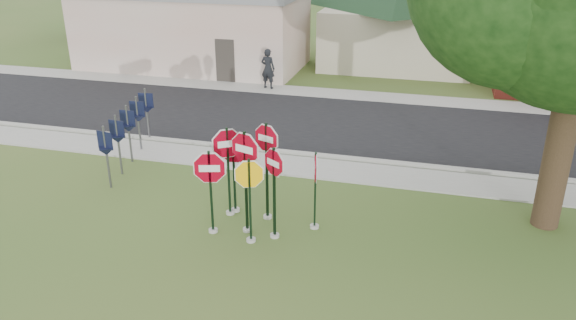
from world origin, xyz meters
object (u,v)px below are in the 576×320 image
(stop_sign_center, at_px, (245,166))
(pedestrian, at_px, (268,69))
(stop_sign_yellow, at_px, (250,191))
(stop_sign_left, at_px, (210,181))

(stop_sign_center, xyz_separation_m, pedestrian, (-3.46, 13.28, -0.84))
(stop_sign_yellow, relative_size, stop_sign_left, 0.99)
(stop_sign_yellow, distance_m, stop_sign_left, 1.13)
(stop_sign_center, bearing_deg, stop_sign_yellow, -61.22)
(stop_sign_center, distance_m, stop_sign_yellow, 0.69)
(stop_sign_yellow, xyz_separation_m, pedestrian, (-3.72, 13.76, -0.41))
(stop_sign_center, relative_size, stop_sign_left, 1.21)
(pedestrian, bearing_deg, stop_sign_left, 109.16)
(stop_sign_center, distance_m, pedestrian, 13.75)
(stop_sign_left, bearing_deg, pedestrian, 100.88)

